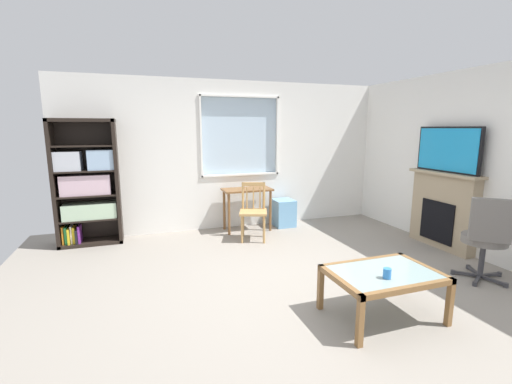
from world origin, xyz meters
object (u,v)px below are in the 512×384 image
(plastic_drawer_unit, at_px, (283,213))
(fireplace, at_px, (443,210))
(wooden_chair, at_px, (253,211))
(sippy_cup, at_px, (387,273))
(desk_under_window, at_px, (247,197))
(tv, at_px, (448,150))
(bookshelf, at_px, (87,185))
(office_chair, at_px, (487,235))
(coffee_table, at_px, (383,278))

(plastic_drawer_unit, height_order, fireplace, fireplace)
(wooden_chair, bearing_deg, sippy_cup, -83.12)
(desk_under_window, xyz_separation_m, tv, (2.44, -1.76, 0.85))
(bookshelf, height_order, tv, bookshelf)
(tv, bearing_deg, office_chair, -114.61)
(wooden_chair, relative_size, office_chair, 0.90)
(desk_under_window, distance_m, wooden_chair, 0.54)
(tv, distance_m, coffee_table, 2.71)
(bookshelf, height_order, sippy_cup, bookshelf)
(desk_under_window, distance_m, sippy_cup, 3.24)
(tv, height_order, office_chair, tv)
(fireplace, bearing_deg, sippy_cup, -146.21)
(tv, bearing_deg, plastic_drawer_unit, 133.86)
(fireplace, distance_m, coffee_table, 2.52)
(coffee_table, bearing_deg, office_chair, 9.21)
(office_chair, bearing_deg, tv, 65.39)
(bookshelf, xyz_separation_m, tv, (4.93, -1.87, 0.54))
(sippy_cup, bearing_deg, bookshelf, 129.47)
(wooden_chair, bearing_deg, office_chair, -49.15)
(desk_under_window, relative_size, coffee_table, 0.84)
(tv, bearing_deg, coffee_table, -147.49)
(plastic_drawer_unit, distance_m, fireplace, 2.54)
(plastic_drawer_unit, xyz_separation_m, sippy_cup, (-0.44, -3.28, 0.26))
(fireplace, relative_size, coffee_table, 1.15)
(wooden_chair, distance_m, fireplace, 2.81)
(bookshelf, height_order, plastic_drawer_unit, bookshelf)
(fireplace, xyz_separation_m, tv, (-0.02, 0.00, 0.88))
(bookshelf, xyz_separation_m, coffee_table, (2.82, -3.21, -0.52))
(tv, bearing_deg, sippy_cup, -145.99)
(plastic_drawer_unit, height_order, sippy_cup, sippy_cup)
(bookshelf, xyz_separation_m, fireplace, (4.94, -1.87, -0.34))
(wooden_chair, xyz_separation_m, plastic_drawer_unit, (0.76, 0.57, -0.22))
(plastic_drawer_unit, bearing_deg, coffee_table, -96.59)
(tv, distance_m, office_chair, 1.49)
(desk_under_window, height_order, fireplace, fireplace)
(fireplace, bearing_deg, desk_under_window, 144.43)
(coffee_table, bearing_deg, sippy_cup, -119.59)
(desk_under_window, xyz_separation_m, fireplace, (2.46, -1.76, -0.03))
(plastic_drawer_unit, bearing_deg, bookshelf, 178.95)
(bookshelf, distance_m, desk_under_window, 2.50)
(desk_under_window, bearing_deg, fireplace, -35.57)
(bookshelf, relative_size, coffee_table, 1.90)
(bookshelf, height_order, coffee_table, bookshelf)
(fireplace, distance_m, office_chair, 1.20)
(plastic_drawer_unit, bearing_deg, tv, -46.14)
(fireplace, bearing_deg, office_chair, -115.40)
(bookshelf, height_order, wooden_chair, bookshelf)
(desk_under_window, relative_size, tv, 0.80)
(tv, relative_size, coffee_table, 1.05)
(office_chair, xyz_separation_m, coffee_table, (-1.61, -0.26, -0.17))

